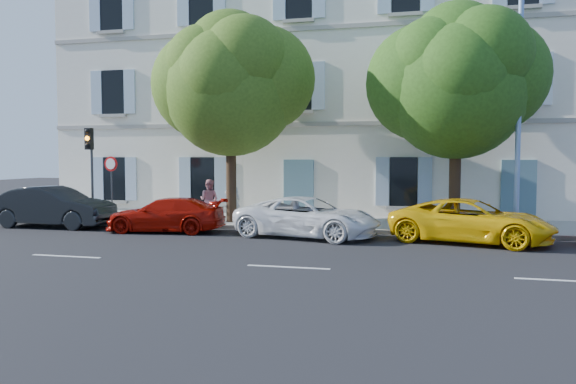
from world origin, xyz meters
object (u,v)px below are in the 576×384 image
(tree_right, at_px, (456,89))
(pedestrian_a, at_px, (232,200))
(traffic_light, at_px, (90,154))
(tree_left, at_px, (231,91))
(car_white_coupe, at_px, (308,217))
(car_yellow_supercar, at_px, (471,221))
(car_dark_sedan, at_px, (53,207))
(street_lamp, at_px, (520,81))
(road_sign, at_px, (111,174))
(pedestrian_b, at_px, (209,200))
(car_red_coupe, at_px, (166,215))

(tree_right, height_order, pedestrian_a, tree_right)
(traffic_light, bearing_deg, tree_left, 6.04)
(car_white_coupe, bearing_deg, car_yellow_supercar, -77.57)
(car_dark_sedan, height_order, car_white_coupe, car_dark_sedan)
(tree_left, xyz_separation_m, traffic_light, (-5.64, -0.60, -2.35))
(tree_right, xyz_separation_m, pedestrian_a, (-8.27, 0.33, -3.98))
(tree_left, bearing_deg, tree_right, 0.98)
(car_white_coupe, xyz_separation_m, street_lamp, (6.56, 1.50, 4.35))
(car_white_coupe, distance_m, street_lamp, 8.01)
(car_yellow_supercar, height_order, road_sign, road_sign)
(pedestrian_b, bearing_deg, tree_left, -178.57)
(traffic_light, relative_size, pedestrian_b, 2.24)
(car_dark_sedan, relative_size, road_sign, 1.85)
(car_dark_sedan, height_order, tree_right, tree_right)
(car_dark_sedan, distance_m, street_lamp, 16.86)
(pedestrian_b, bearing_deg, car_yellow_supercar, 173.73)
(car_yellow_supercar, height_order, pedestrian_a, pedestrian_a)
(car_white_coupe, distance_m, pedestrian_b, 5.09)
(tree_right, distance_m, traffic_light, 13.98)
(car_dark_sedan, distance_m, road_sign, 2.39)
(car_dark_sedan, relative_size, tree_left, 0.60)
(road_sign, bearing_deg, pedestrian_a, 16.07)
(car_red_coupe, height_order, tree_right, tree_right)
(traffic_light, bearing_deg, tree_right, 3.06)
(car_yellow_supercar, bearing_deg, traffic_light, 97.56)
(car_red_coupe, height_order, traffic_light, traffic_light)
(street_lamp, distance_m, pedestrian_a, 11.02)
(car_white_coupe, xyz_separation_m, pedestrian_b, (-4.42, 2.51, 0.29))
(car_dark_sedan, height_order, car_red_coupe, car_dark_sedan)
(traffic_light, distance_m, pedestrian_a, 5.89)
(street_lamp, bearing_deg, pedestrian_a, 172.32)
(car_white_coupe, height_order, pedestrian_a, pedestrian_a)
(car_dark_sedan, height_order, car_yellow_supercar, car_dark_sedan)
(pedestrian_a, bearing_deg, car_yellow_supercar, 140.41)
(car_red_coupe, relative_size, street_lamp, 0.48)
(car_dark_sedan, height_order, street_lamp, street_lamp)
(tree_left, distance_m, pedestrian_a, 4.17)
(pedestrian_a, bearing_deg, tree_left, 83.31)
(tree_right, distance_m, pedestrian_b, 9.93)
(car_red_coupe, bearing_deg, traffic_light, -118.62)
(tree_left, height_order, tree_right, tree_left)
(tree_left, bearing_deg, road_sign, -169.92)
(tree_right, distance_m, road_sign, 13.12)
(car_dark_sedan, height_order, traffic_light, traffic_light)
(car_red_coupe, height_order, car_white_coupe, car_white_coupe)
(tree_right, bearing_deg, road_sign, -175.71)
(car_red_coupe, xyz_separation_m, pedestrian_a, (1.46, 2.79, 0.36))
(tree_left, distance_m, street_lamp, 10.07)
(car_red_coupe, bearing_deg, pedestrian_a, 146.84)
(car_red_coupe, relative_size, pedestrian_a, 2.56)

